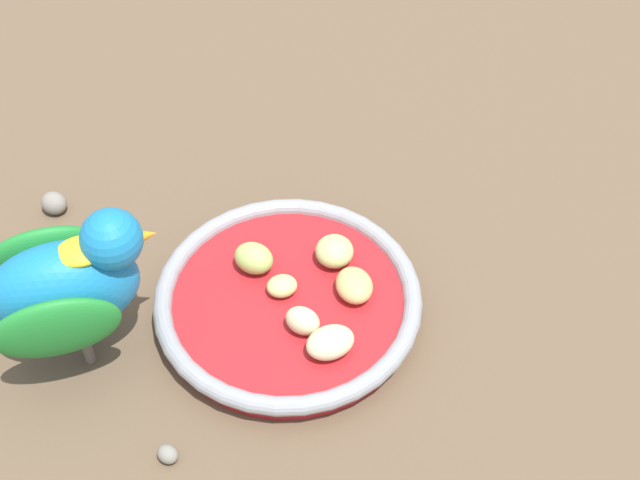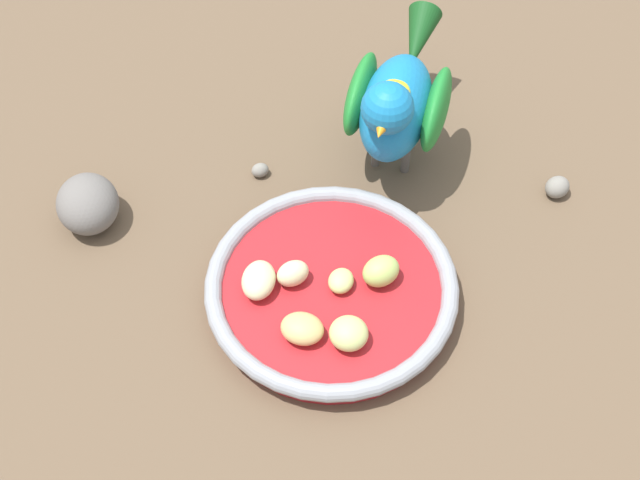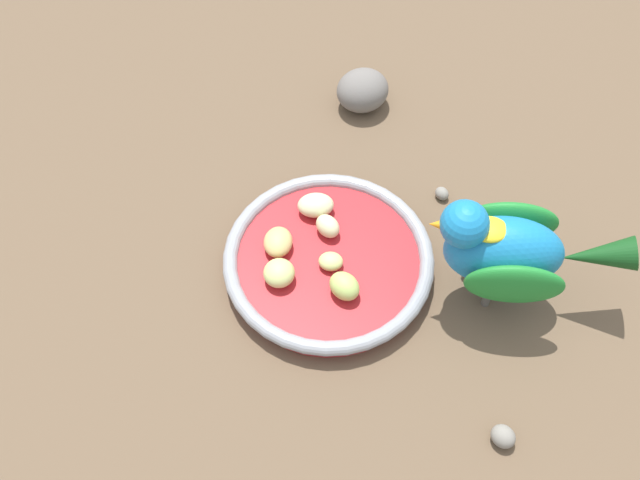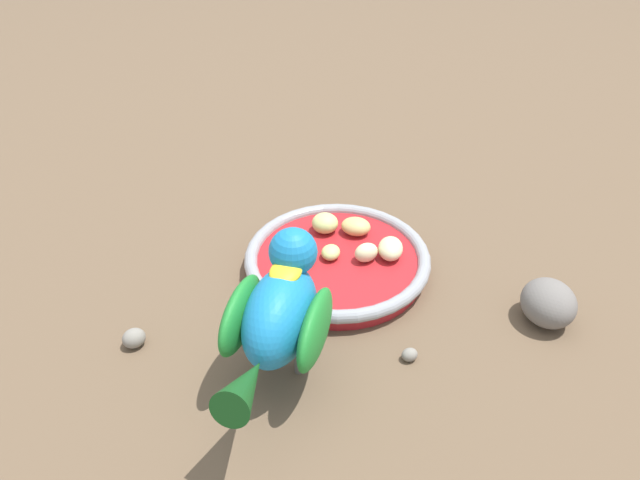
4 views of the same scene
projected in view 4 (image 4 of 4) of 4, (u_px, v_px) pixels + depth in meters
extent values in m
plane|color=brown|center=(348.00, 261.00, 0.78)|extent=(4.00, 4.00, 0.00)
cylinder|color=#AD1E23|center=(335.00, 263.00, 0.76)|extent=(0.21, 0.21, 0.02)
torus|color=#93969B|center=(335.00, 256.00, 0.75)|extent=(0.23, 0.23, 0.02)
ellipsoid|color=#B2CC66|center=(301.00, 253.00, 0.74)|extent=(0.04, 0.04, 0.03)
ellipsoid|color=#C6D17A|center=(325.00, 223.00, 0.79)|extent=(0.04, 0.04, 0.02)
ellipsoid|color=beige|center=(366.00, 252.00, 0.74)|extent=(0.04, 0.03, 0.02)
ellipsoid|color=tan|center=(356.00, 226.00, 0.78)|extent=(0.04, 0.05, 0.02)
ellipsoid|color=#C6D17A|center=(331.00, 252.00, 0.75)|extent=(0.03, 0.03, 0.02)
ellipsoid|color=beige|center=(390.00, 249.00, 0.75)|extent=(0.05, 0.04, 0.02)
cylinder|color=#59544C|center=(270.00, 353.00, 0.63)|extent=(0.01, 0.01, 0.04)
cylinder|color=#59544C|center=(299.00, 358.00, 0.62)|extent=(0.01, 0.01, 0.04)
ellipsoid|color=#197AB7|center=(280.00, 315.00, 0.58)|extent=(0.13, 0.10, 0.08)
ellipsoid|color=#1E7F2D|center=(240.00, 314.00, 0.59)|extent=(0.10, 0.05, 0.06)
ellipsoid|color=#1E7F2D|center=(315.00, 329.00, 0.57)|extent=(0.10, 0.05, 0.06)
cone|color=#144719|center=(246.00, 385.00, 0.51)|extent=(0.08, 0.06, 0.05)
sphere|color=#197AB7|center=(293.00, 252.00, 0.59)|extent=(0.06, 0.06, 0.05)
cone|color=orange|center=(300.00, 241.00, 0.61)|extent=(0.03, 0.02, 0.02)
ellipsoid|color=yellow|center=(286.00, 272.00, 0.58)|extent=(0.05, 0.04, 0.01)
ellipsoid|color=slate|center=(548.00, 303.00, 0.68)|extent=(0.09, 0.09, 0.05)
ellipsoid|color=gray|center=(134.00, 338.00, 0.66)|extent=(0.03, 0.03, 0.02)
ellipsoid|color=gray|center=(410.00, 355.00, 0.64)|extent=(0.02, 0.02, 0.01)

